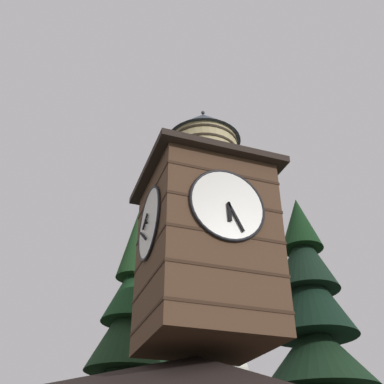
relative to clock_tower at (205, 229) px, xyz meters
The scene contains 5 objects.
clock_tower is the anchor object (origin of this frame).
pine_tree_behind 8.51m from the clock_tower, 84.23° to the right, with size 6.02×6.02×14.68m.
pine_tree_aside 9.62m from the clock_tower, 145.58° to the right, with size 7.08×7.08×15.52m.
moon 30.49m from the clock_tower, 116.23° to the right, with size 2.26×2.26×2.26m.
flying_bird_high 8.55m from the clock_tower, 115.54° to the right, with size 0.62×0.49×0.12m.
Camera 1 is at (4.52, 11.97, 2.29)m, focal length 43.85 mm.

